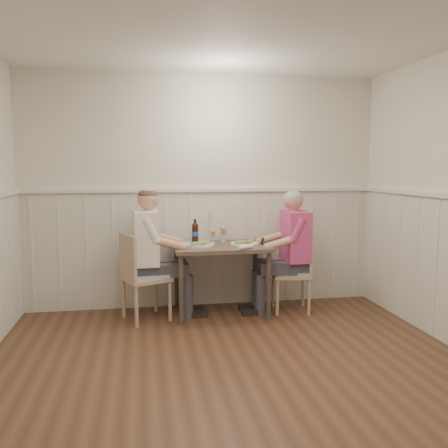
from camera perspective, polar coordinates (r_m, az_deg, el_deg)
name	(u,v)px	position (r m, az deg, el deg)	size (l,w,h in m)	color
ground_plane	(245,394)	(3.51, 2.55, -19.72)	(4.50, 4.50, 0.00)	#4B2C1D
room_shell	(246,175)	(3.15, 2.69, 5.88)	(4.04, 4.54, 2.60)	silver
wainscot	(228,275)	(3.92, 0.43, -6.18)	(4.00, 4.49, 1.34)	silver
dining_table	(221,254)	(5.06, -0.39, -3.63)	(1.00, 0.70, 0.75)	#4C3C2E
chair_right	(296,270)	(5.27, 8.63, -5.47)	(0.45, 0.45, 0.84)	tan
chair_left	(141,274)	(4.95, -9.96, -5.91)	(0.55, 0.55, 0.90)	tan
man_in_pink	(291,260)	(5.23, 8.08, -4.30)	(0.63, 0.44, 1.36)	#3F3F47
diner_cream	(151,263)	(5.00, -8.82, -4.67)	(0.66, 0.46, 1.39)	#3F3F47
plate_man	(244,242)	(5.07, 2.37, -2.23)	(0.30, 0.30, 0.08)	white
plate_diner	(199,244)	(4.98, -3.00, -2.42)	(0.29, 0.29, 0.07)	white
beer_glass_a	(224,231)	(5.27, -0.05, -0.84)	(0.07, 0.07, 0.18)	silver
beer_glass_b	(213,233)	(5.17, -1.35, -1.12)	(0.06, 0.06, 0.16)	silver
beer_bottle	(195,232)	(5.22, -3.50, -0.99)	(0.07, 0.07, 0.26)	black
rolled_napkin	(245,247)	(4.79, 2.54, -2.79)	(0.19, 0.16, 0.04)	white
grass_vase	(208,227)	(5.29, -1.94, -0.36)	(0.04, 0.04, 0.36)	silver
gingham_mat	(197,242)	(5.22, -3.30, -2.21)	(0.37, 0.31, 0.01)	#4769A2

